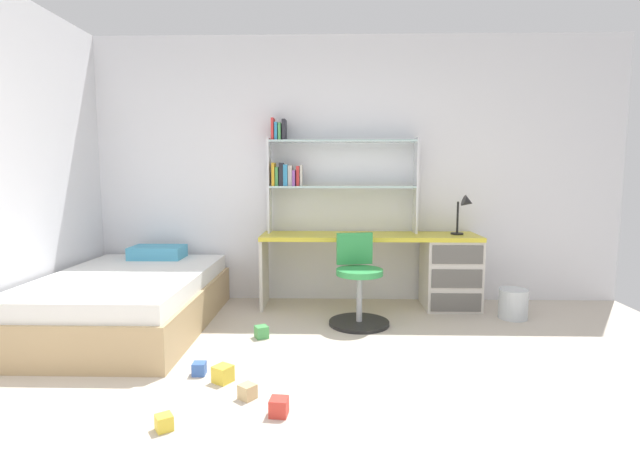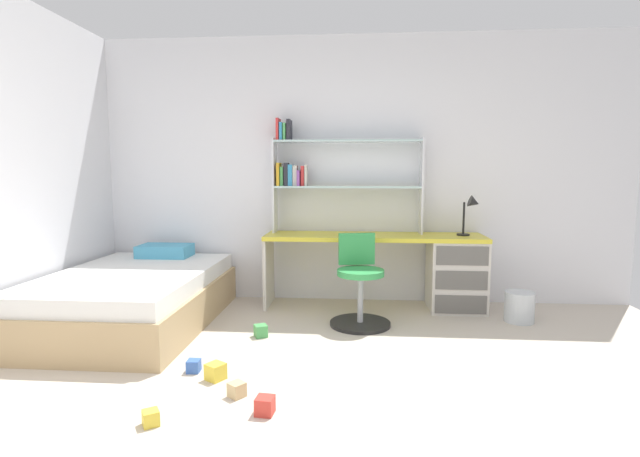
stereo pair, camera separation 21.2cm
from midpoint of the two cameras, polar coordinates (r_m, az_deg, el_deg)
name	(u,v)px [view 2 (the right image)]	position (r m, az deg, el deg)	size (l,w,h in m)	color
ground_plane	(314,450)	(2.51, 2.00, -24.95)	(5.78, 6.42, 0.02)	beige
room_shell	(158,170)	(3.69, -17.22, 6.71)	(5.78, 6.42, 2.65)	silver
desk	(432,267)	(4.72, 14.51, -4.51)	(2.08, 0.51, 0.71)	gold
bookshelf_hutch	(327,169)	(4.71, 2.16, 7.15)	(1.46, 0.22, 1.12)	silver
desk_lamp	(472,209)	(4.70, 18.88, 2.21)	(0.20, 0.17, 0.38)	black
swivel_chair	(360,290)	(4.15, 6.24, -7.29)	(0.52, 0.52, 0.78)	black
bed_platform	(134,298)	(4.41, -20.09, -7.77)	(1.29, 1.93, 0.59)	tan
waste_bin	(519,307)	(4.63, 23.94, -8.55)	(0.25, 0.25, 0.27)	silver
toy_block_red_0	(265,406)	(2.77, -4.28, -20.36)	(0.10, 0.10, 0.10)	red
toy_block_yellow_1	(151,418)	(2.77, -17.36, -20.80)	(0.08, 0.08, 0.08)	gold
toy_block_blue_2	(194,366)	(3.34, -13.03, -15.71)	(0.08, 0.08, 0.08)	#3860B7
toy_block_green_3	(261,331)	(3.91, -5.52, -12.08)	(0.10, 0.10, 0.10)	#479E51
toy_block_natural_4	(237,390)	(2.97, -7.78, -18.54)	(0.08, 0.08, 0.08)	tan
toy_block_yellow_5	(216,372)	(3.20, -10.44, -16.46)	(0.10, 0.10, 0.10)	gold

